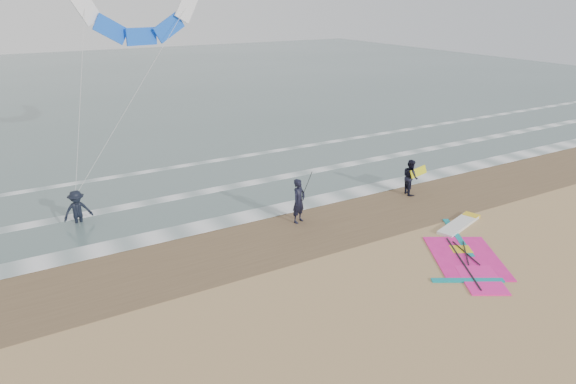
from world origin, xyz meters
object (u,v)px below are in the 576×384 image
person_standing (299,201)px  person_wading (76,204)px  windsurf_rig (465,248)px  surf_kite (140,22)px  person_walking (410,177)px

person_standing → person_wading: bearing=127.0°
windsurf_rig → person_wading: size_ratio=3.14×
surf_kite → person_wading: bearing=-136.2°
person_walking → surf_kite: 15.06m
person_walking → person_wading: bearing=89.6°
windsurf_rig → person_walking: person_walking is taller
windsurf_rig → person_wading: bearing=141.4°
person_standing → person_walking: 6.41m
person_standing → person_wading: size_ratio=1.05×
surf_kite → person_walking: bearing=-41.1°
person_walking → person_standing: bearing=107.6°
windsurf_rig → surf_kite: bearing=118.9°
windsurf_rig → person_wading: 15.89m
windsurf_rig → person_standing: person_standing is taller
windsurf_rig → person_standing: (-4.23, 5.36, 0.93)m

